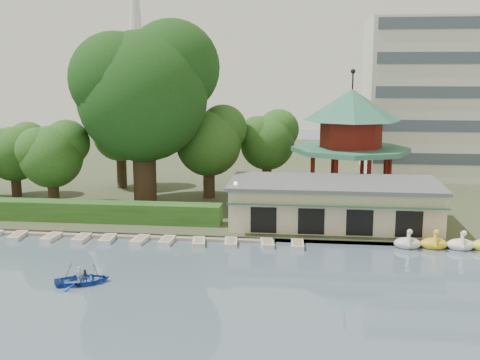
% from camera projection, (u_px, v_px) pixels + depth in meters
% --- Properties ---
extents(ground_plane, '(220.00, 220.00, 0.00)m').
position_uv_depth(ground_plane, '(168.00, 324.00, 33.90)').
color(ground_plane, slate).
rests_on(ground_plane, ground).
extents(shore, '(220.00, 70.00, 0.40)m').
position_uv_depth(shore, '(254.00, 169.00, 84.63)').
color(shore, '#424930').
rests_on(shore, ground).
extents(embankment, '(220.00, 0.60, 0.30)m').
position_uv_depth(embankment, '(216.00, 237.00, 50.76)').
color(embankment, gray).
rests_on(embankment, ground).
extents(dock, '(34.00, 1.60, 0.24)m').
position_uv_depth(dock, '(79.00, 234.00, 52.02)').
color(dock, gray).
rests_on(dock, ground).
extents(boathouse, '(18.60, 9.39, 3.90)m').
position_uv_depth(boathouse, '(334.00, 203.00, 53.79)').
color(boathouse, beige).
rests_on(boathouse, shore).
extents(pavilion, '(12.40, 12.40, 13.50)m').
position_uv_depth(pavilion, '(351.00, 134.00, 62.41)').
color(pavilion, beige).
rests_on(pavilion, shore).
extents(hedge, '(30.00, 2.00, 1.80)m').
position_uv_depth(hedge, '(60.00, 211.00, 55.37)').
color(hedge, '#2D5C1F').
rests_on(hedge, shore).
extents(lamp_post, '(0.36, 0.36, 4.28)m').
position_uv_depth(lamp_post, '(236.00, 197.00, 51.66)').
color(lamp_post, black).
rests_on(lamp_post, shore).
extents(big_tree, '(14.44, 13.45, 18.80)m').
position_uv_depth(big_tree, '(144.00, 87.00, 60.17)').
color(big_tree, '#3A281C').
rests_on(big_tree, shore).
extents(small_trees, '(39.84, 16.48, 10.39)m').
position_uv_depth(small_trees, '(112.00, 143.00, 64.85)').
color(small_trees, '#3A281C').
rests_on(small_trees, shore).
extents(swan_boats, '(11.71, 2.14, 1.92)m').
position_uv_depth(swan_boats, '(473.00, 245.00, 47.69)').
color(swan_boats, silver).
rests_on(swan_boats, ground).
extents(moored_rowboats, '(34.90, 2.75, 0.36)m').
position_uv_depth(moored_rowboats, '(94.00, 238.00, 50.39)').
color(moored_rowboats, silver).
rests_on(moored_rowboats, ground).
extents(rowboat_with_passengers, '(6.06, 5.31, 2.01)m').
position_uv_depth(rowboat_with_passengers, '(82.00, 276.00, 40.23)').
color(rowboat_with_passengers, '#244FB5').
rests_on(rowboat_with_passengers, ground).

